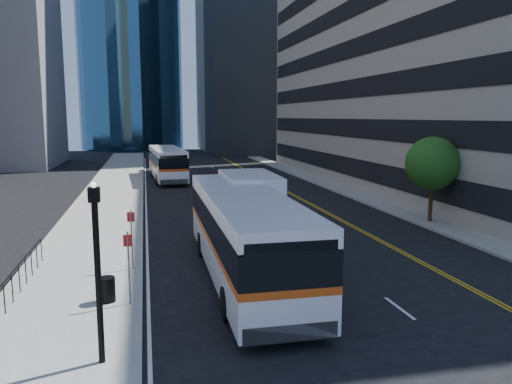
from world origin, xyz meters
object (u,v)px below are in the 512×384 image
(street_tree, at_px, (433,164))
(bus_rear, at_px, (167,163))
(lamp_post, at_px, (98,266))
(trash_can, at_px, (107,289))
(bus_front, at_px, (244,232))
(box_truck, at_px, (254,210))

(street_tree, bearing_deg, bus_rear, 120.66)
(lamp_post, bearing_deg, trash_can, 92.24)
(bus_front, relative_size, box_truck, 1.79)
(street_tree, height_order, bus_rear, street_tree)
(bus_front, xyz_separation_m, box_truck, (1.38, 4.61, -0.01))
(lamp_post, bearing_deg, street_tree, 37.87)
(box_truck, bearing_deg, trash_can, -134.43)
(lamp_post, bearing_deg, bus_front, 51.38)
(bus_front, xyz_separation_m, bus_rear, (-1.61, 32.38, -0.11))
(lamp_post, xyz_separation_m, bus_rear, (3.39, 38.64, -0.96))
(box_truck, height_order, trash_can, box_truck)
(lamp_post, height_order, bus_rear, lamp_post)
(lamp_post, distance_m, trash_can, 4.90)
(bus_rear, distance_m, box_truck, 27.94)
(street_tree, xyz_separation_m, trash_can, (-18.17, -9.60, -3.06))
(street_tree, relative_size, bus_rear, 0.40)
(bus_front, height_order, trash_can, bus_front)
(lamp_post, distance_m, box_truck, 12.63)
(street_tree, xyz_separation_m, bus_rear, (-14.61, 24.64, -1.87))
(lamp_post, relative_size, box_truck, 0.61)
(lamp_post, relative_size, bus_rear, 0.36)
(bus_rear, relative_size, box_truck, 1.70)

